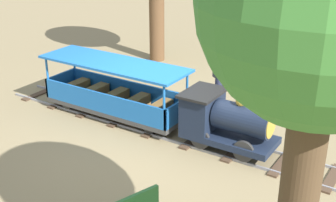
% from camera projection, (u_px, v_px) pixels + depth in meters
% --- Properties ---
extents(ground_plane, '(60.00, 60.00, 0.00)m').
position_uv_depth(ground_plane, '(159.00, 129.00, 7.48)').
color(ground_plane, '#8C7A56').
extents(track, '(0.79, 6.40, 0.04)m').
position_uv_depth(track, '(158.00, 128.00, 7.49)').
color(track, gray).
rests_on(track, ground_plane).
extents(locomotive, '(0.75, 1.45, 0.97)m').
position_uv_depth(locomotive, '(224.00, 119.00, 6.71)').
color(locomotive, '#192338').
rests_on(locomotive, ground_plane).
extents(passenger_car, '(0.85, 2.70, 0.97)m').
position_uv_depth(passenger_car, '(115.00, 95.00, 7.78)').
color(passenger_car, '#3F3F3F').
rests_on(passenger_car, ground_plane).
extents(conductor_person, '(0.30, 0.30, 1.62)m').
position_uv_depth(conductor_person, '(222.00, 67.00, 7.47)').
color(conductor_person, '#282D47').
rests_on(conductor_person, ground_plane).
extents(oak_tree_far, '(1.60, 1.60, 3.63)m').
position_uv_depth(oak_tree_far, '(323.00, 15.00, 2.75)').
color(oak_tree_far, '#4C3823').
rests_on(oak_tree_far, ground_plane).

